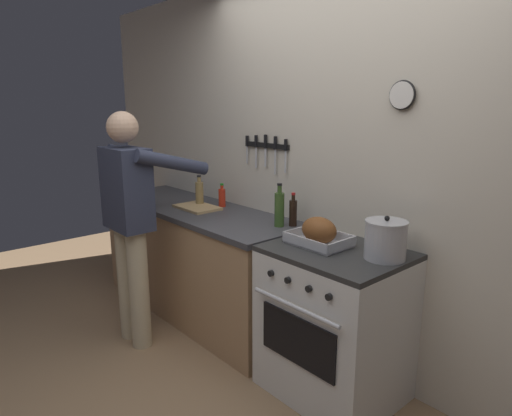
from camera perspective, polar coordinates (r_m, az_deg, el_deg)
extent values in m
cube|color=beige|center=(2.91, 11.68, 4.81)|extent=(6.00, 0.10, 2.60)
cube|color=black|center=(3.32, 1.34, 7.97)|extent=(0.46, 0.02, 0.04)
cube|color=silver|center=(3.48, -1.14, 6.78)|extent=(0.01, 0.00, 0.13)
cube|color=black|center=(3.47, -1.15, 8.53)|extent=(0.02, 0.02, 0.08)
cube|color=silver|center=(3.40, 0.00, 6.44)|extent=(0.02, 0.00, 0.16)
cube|color=black|center=(3.39, 0.00, 8.50)|extent=(0.02, 0.02, 0.09)
cube|color=silver|center=(3.32, 1.20, 6.45)|extent=(0.02, 0.00, 0.14)
cube|color=black|center=(3.31, 1.21, 8.47)|extent=(0.02, 0.02, 0.10)
cube|color=silver|center=(3.25, 2.45, 5.88)|extent=(0.01, 0.00, 0.18)
cube|color=black|center=(3.23, 2.48, 8.29)|extent=(0.02, 0.02, 0.09)
cube|color=silver|center=(3.17, 3.77, 5.90)|extent=(0.02, 0.00, 0.16)
cube|color=black|center=(3.16, 3.80, 8.03)|extent=(0.02, 0.02, 0.08)
cylinder|color=white|center=(2.61, 18.11, 13.49)|extent=(0.14, 0.02, 0.14)
torus|color=black|center=(2.61, 18.11, 13.49)|extent=(0.16, 0.02, 0.16)
cube|color=tan|center=(3.74, -7.37, -6.91)|extent=(2.00, 0.62, 0.86)
cube|color=#3D3D42|center=(3.61, -7.58, -0.19)|extent=(2.03, 0.65, 0.04)
cube|color=white|center=(2.77, 9.90, -14.42)|extent=(0.76, 0.62, 0.87)
cube|color=black|center=(2.55, 5.26, -16.46)|extent=(0.53, 0.01, 0.28)
cube|color=#2D2D2D|center=(2.60, 10.29, -5.58)|extent=(0.76, 0.62, 0.03)
cylinder|color=black|center=(2.54, 1.90, -8.31)|extent=(0.04, 0.02, 0.04)
cylinder|color=black|center=(2.45, 4.05, -9.15)|extent=(0.04, 0.02, 0.04)
cylinder|color=black|center=(2.36, 6.72, -10.17)|extent=(0.04, 0.02, 0.04)
cylinder|color=black|center=(2.28, 9.25, -11.11)|extent=(0.04, 0.02, 0.04)
cylinder|color=silver|center=(2.44, 4.88, -12.41)|extent=(0.61, 0.02, 0.02)
cylinder|color=#C6B793|center=(3.46, -16.03, -9.03)|extent=(0.14, 0.14, 0.86)
cylinder|color=#C6B793|center=(3.31, -14.66, -9.99)|extent=(0.14, 0.14, 0.86)
cube|color=#2D3347|center=(3.19, -16.13, 2.37)|extent=(0.38, 0.22, 0.56)
sphere|color=tan|center=(3.14, -16.63, 9.83)|extent=(0.21, 0.21, 0.21)
cylinder|color=#2D3347|center=(3.45, -14.19, 6.32)|extent=(0.09, 0.55, 0.22)
cylinder|color=#2D3347|center=(3.09, -10.57, 5.72)|extent=(0.09, 0.55, 0.22)
cube|color=#B7B7BC|center=(2.66, 7.97, -4.52)|extent=(0.34, 0.25, 0.01)
cube|color=#B7B7BC|center=(2.56, 6.16, -4.39)|extent=(0.34, 0.01, 0.05)
cube|color=#B7B7BC|center=(2.75, 9.70, -3.30)|extent=(0.34, 0.01, 0.05)
cube|color=#B7B7BC|center=(2.76, 5.32, -3.07)|extent=(0.01, 0.25, 0.05)
cube|color=#B7B7BC|center=(2.55, 10.89, -4.64)|extent=(0.01, 0.25, 0.05)
ellipsoid|color=brown|center=(2.64, 8.03, -2.80)|extent=(0.23, 0.16, 0.15)
cylinder|color=#B7B7BC|center=(2.48, 16.15, -4.04)|extent=(0.22, 0.22, 0.20)
cylinder|color=#B2B2B7|center=(2.45, 16.30, -1.71)|extent=(0.22, 0.22, 0.01)
sphere|color=black|center=(2.45, 16.33, -1.26)|extent=(0.03, 0.03, 0.03)
cube|color=tan|center=(3.55, -7.49, 0.09)|extent=(0.36, 0.24, 0.02)
cylinder|color=#385623|center=(3.00, 2.99, -0.22)|extent=(0.07, 0.07, 0.23)
cylinder|color=#385623|center=(2.97, 3.02, 2.40)|extent=(0.03, 0.03, 0.05)
cylinder|color=black|center=(2.97, 3.03, 3.01)|extent=(0.03, 0.03, 0.01)
cylinder|color=#997F4C|center=(3.64, -7.20, 1.79)|extent=(0.07, 0.07, 0.19)
cylinder|color=#997F4C|center=(3.61, -7.26, 3.61)|extent=(0.03, 0.03, 0.04)
cylinder|color=black|center=(3.61, -7.27, 4.05)|extent=(0.03, 0.03, 0.01)
cylinder|color=black|center=(3.03, 4.73, -0.66)|extent=(0.05, 0.05, 0.18)
cylinder|color=black|center=(3.00, 4.77, 1.32)|extent=(0.02, 0.02, 0.04)
cylinder|color=#B21919|center=(3.00, 4.78, 1.81)|extent=(0.03, 0.03, 0.01)
cylinder|color=red|center=(3.58, -4.34, 1.29)|extent=(0.06, 0.06, 0.14)
cylinder|color=red|center=(3.57, -4.36, 2.66)|extent=(0.03, 0.03, 0.03)
cylinder|color=#197219|center=(3.56, -4.37, 3.02)|extent=(0.03, 0.03, 0.01)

